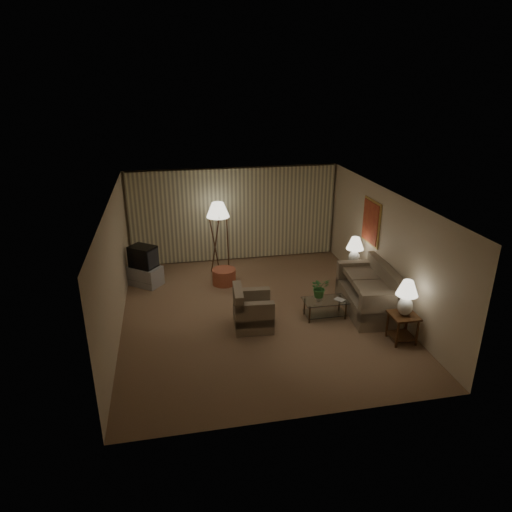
{
  "coord_description": "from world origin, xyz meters",
  "views": [
    {
      "loc": [
        -1.82,
        -9.02,
        5.05
      ],
      "look_at": [
        0.09,
        0.6,
        1.17
      ],
      "focal_mm": 32.0,
      "sensor_mm": 36.0,
      "label": 1
    }
  ],
  "objects_px": {
    "table_lamp_far": "(355,249)",
    "ottoman": "(224,276)",
    "armchair": "(253,311)",
    "vase": "(319,297)",
    "crt_tv": "(143,257)",
    "sofa": "(368,294)",
    "floor_lamp": "(219,235)",
    "coffee_table": "(325,306)",
    "table_lamp_near": "(407,295)",
    "tv_cabinet": "(145,275)",
    "side_table_near": "(403,323)",
    "side_table_far": "(353,273)"
  },
  "relations": [
    {
      "from": "table_lamp_far",
      "to": "floor_lamp",
      "type": "bearing_deg",
      "value": 150.14
    },
    {
      "from": "vase",
      "to": "crt_tv",
      "type": "bearing_deg",
      "value": 146.52
    },
    {
      "from": "crt_tv",
      "to": "ottoman",
      "type": "height_order",
      "value": "crt_tv"
    },
    {
      "from": "side_table_near",
      "to": "sofa",
      "type": "bearing_deg",
      "value": 96.34
    },
    {
      "from": "sofa",
      "to": "armchair",
      "type": "height_order",
      "value": "sofa"
    },
    {
      "from": "table_lamp_far",
      "to": "coffee_table",
      "type": "distance_m",
      "value": 1.96
    },
    {
      "from": "sofa",
      "to": "side_table_far",
      "type": "distance_m",
      "value": 1.26
    },
    {
      "from": "side_table_near",
      "to": "coffee_table",
      "type": "distance_m",
      "value": 1.74
    },
    {
      "from": "vase",
      "to": "tv_cabinet",
      "type": "bearing_deg",
      "value": 146.52
    },
    {
      "from": "tv_cabinet",
      "to": "ottoman",
      "type": "relative_size",
      "value": 1.63
    },
    {
      "from": "vase",
      "to": "side_table_near",
      "type": "bearing_deg",
      "value": -42.74
    },
    {
      "from": "side_table_near",
      "to": "ottoman",
      "type": "distance_m",
      "value": 4.69
    },
    {
      "from": "tv_cabinet",
      "to": "ottoman",
      "type": "height_order",
      "value": "tv_cabinet"
    },
    {
      "from": "side_table_near",
      "to": "coffee_table",
      "type": "relative_size",
      "value": 0.62
    },
    {
      "from": "table_lamp_near",
      "to": "vase",
      "type": "relative_size",
      "value": 4.51
    },
    {
      "from": "table_lamp_far",
      "to": "crt_tv",
      "type": "xyz_separation_m",
      "value": [
        -5.2,
        1.19,
        -0.27
      ]
    },
    {
      "from": "side_table_near",
      "to": "coffee_table",
      "type": "xyz_separation_m",
      "value": [
        -1.2,
        1.25,
        -0.14
      ]
    },
    {
      "from": "armchair",
      "to": "vase",
      "type": "xyz_separation_m",
      "value": [
        1.5,
        0.09,
        0.14
      ]
    },
    {
      "from": "side_table_far",
      "to": "floor_lamp",
      "type": "xyz_separation_m",
      "value": [
        -3.19,
        1.83,
        0.6
      ]
    },
    {
      "from": "sofa",
      "to": "crt_tv",
      "type": "xyz_separation_m",
      "value": [
        -5.05,
        2.44,
        0.34
      ]
    },
    {
      "from": "side_table_near",
      "to": "armchair",
      "type": "bearing_deg",
      "value": 157.93
    },
    {
      "from": "side_table_near",
      "to": "table_lamp_far",
      "type": "relative_size",
      "value": 0.8
    },
    {
      "from": "tv_cabinet",
      "to": "armchair",
      "type": "bearing_deg",
      "value": -10.71
    },
    {
      "from": "ottoman",
      "to": "armchair",
      "type": "bearing_deg",
      "value": -81.76
    },
    {
      "from": "table_lamp_far",
      "to": "tv_cabinet",
      "type": "height_order",
      "value": "table_lamp_far"
    },
    {
      "from": "crt_tv",
      "to": "sofa",
      "type": "bearing_deg",
      "value": 11.82
    },
    {
      "from": "table_lamp_near",
      "to": "coffee_table",
      "type": "distance_m",
      "value": 1.9
    },
    {
      "from": "armchair",
      "to": "coffee_table",
      "type": "relative_size",
      "value": 1.01
    },
    {
      "from": "armchair",
      "to": "table_lamp_far",
      "type": "height_order",
      "value": "table_lamp_far"
    },
    {
      "from": "table_lamp_far",
      "to": "sofa",
      "type": "bearing_deg",
      "value": -96.84
    },
    {
      "from": "coffee_table",
      "to": "table_lamp_near",
      "type": "bearing_deg",
      "value": -46.11
    },
    {
      "from": "side_table_near",
      "to": "table_lamp_far",
      "type": "height_order",
      "value": "table_lamp_far"
    },
    {
      "from": "crt_tv",
      "to": "floor_lamp",
      "type": "height_order",
      "value": "floor_lamp"
    },
    {
      "from": "sofa",
      "to": "side_table_far",
      "type": "height_order",
      "value": "sofa"
    },
    {
      "from": "sofa",
      "to": "floor_lamp",
      "type": "xyz_separation_m",
      "value": [
        -3.04,
        3.08,
        0.57
      ]
    },
    {
      "from": "sofa",
      "to": "floor_lamp",
      "type": "height_order",
      "value": "floor_lamp"
    },
    {
      "from": "armchair",
      "to": "tv_cabinet",
      "type": "bearing_deg",
      "value": 46.2
    },
    {
      "from": "sofa",
      "to": "armchair",
      "type": "relative_size",
      "value": 2.16
    },
    {
      "from": "side_table_near",
      "to": "table_lamp_near",
      "type": "distance_m",
      "value": 0.63
    },
    {
      "from": "armchair",
      "to": "ottoman",
      "type": "bearing_deg",
      "value": 12.8
    },
    {
      "from": "crt_tv",
      "to": "ottoman",
      "type": "relative_size",
      "value": 1.3
    },
    {
      "from": "sofa",
      "to": "vase",
      "type": "relative_size",
      "value": 12.78
    },
    {
      "from": "floor_lamp",
      "to": "vase",
      "type": "distance_m",
      "value": 3.7
    },
    {
      "from": "tv_cabinet",
      "to": "floor_lamp",
      "type": "distance_m",
      "value": 2.24
    },
    {
      "from": "side_table_near",
      "to": "side_table_far",
      "type": "xyz_separation_m",
      "value": [
        -0.0,
        2.6,
        -0.01
      ]
    },
    {
      "from": "table_lamp_far",
      "to": "ottoman",
      "type": "distance_m",
      "value": 3.4
    },
    {
      "from": "side_table_far",
      "to": "coffee_table",
      "type": "height_order",
      "value": "side_table_far"
    },
    {
      "from": "table_lamp_far",
      "to": "coffee_table",
      "type": "bearing_deg",
      "value": -131.7
    },
    {
      "from": "side_table_far",
      "to": "ottoman",
      "type": "bearing_deg",
      "value": 165.26
    },
    {
      "from": "floor_lamp",
      "to": "armchair",
      "type": "bearing_deg",
      "value": -84.22
    }
  ]
}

